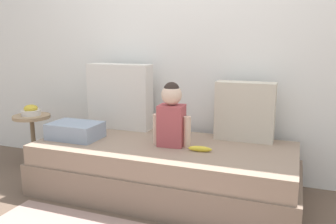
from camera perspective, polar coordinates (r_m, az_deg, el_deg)
name	(u,v)px	position (r m, az deg, el deg)	size (l,w,h in m)	color
ground_plane	(164,193)	(2.79, -0.66, -13.17)	(12.00, 12.00, 0.00)	brown
back_wall	(188,31)	(3.06, 3.24, 13.16)	(5.20, 0.10, 2.51)	white
couch	(164,169)	(2.71, -0.67, -9.38)	(2.00, 0.87, 0.40)	#826C5B
throw_pillow_left	(120,96)	(3.11, -7.92, 2.57)	(0.58, 0.16, 0.57)	silver
throw_pillow_right	(245,111)	(2.77, 12.55, 0.12)	(0.45, 0.16, 0.46)	beige
toddler	(172,115)	(2.55, 0.59, -0.52)	(0.30, 0.17, 0.48)	#B24C51
banana	(200,149)	(2.47, 5.30, -6.06)	(0.17, 0.04, 0.04)	yellow
folded_blanket	(75,131)	(2.87, -15.00, -2.98)	(0.40, 0.28, 0.13)	#8E9EB2
side_table	(32,128)	(3.48, -21.44, -2.41)	(0.34, 0.34, 0.49)	tan
fruit_bowl	(31,111)	(3.45, -21.64, 0.18)	(0.18, 0.18, 0.10)	silver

